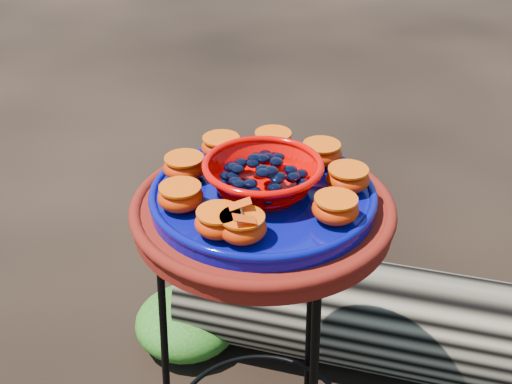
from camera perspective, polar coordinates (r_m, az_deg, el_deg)
The scene contains 18 objects.
plant_stand at distance 1.40m, azimuth 0.51°, elevation -14.53°, with size 0.44×0.44×0.70m, color black, non-canonical shape.
terracotta_saucer at distance 1.17m, azimuth 0.60°, elevation -1.81°, with size 0.47×0.47×0.04m, color #5E0F08.
cobalt_plate at distance 1.15m, azimuth 0.60°, elevation -0.46°, with size 0.40×0.40×0.03m, color #0C0661.
red_bowl at distance 1.13m, azimuth 0.62°, elevation 1.32°, with size 0.20×0.20×0.06m, color #D10200, non-canonical shape.
glass_gems at distance 1.11m, azimuth 0.63°, elevation 3.16°, with size 0.16×0.16×0.03m, color black, non-canonical shape.
orange_half_0 at distance 1.01m, azimuth -1.22°, elevation -3.17°, with size 0.08×0.08×0.04m, color #AD1D00.
orange_half_1 at distance 1.06m, azimuth 7.07°, elevation -1.51°, with size 0.08×0.08×0.04m, color #AD1D00.
orange_half_2 at distance 1.15m, azimuth 8.15°, elevation 1.15°, with size 0.08×0.08×0.04m, color #AD1D00.
orange_half_3 at distance 1.23m, azimuth 5.83°, elevation 3.40°, with size 0.08×0.08×0.04m, color #AD1D00.
orange_half_4 at distance 1.26m, azimuth 1.53°, elevation 4.45°, with size 0.08×0.08×0.04m, color #AD1D00.
orange_half_5 at distance 1.25m, azimuth -3.10°, elevation 4.00°, with size 0.08×0.08×0.04m, color #AD1D00.
orange_half_6 at distance 1.18m, azimuth -6.37°, elevation 2.18°, with size 0.08×0.08×0.04m, color #AD1D00.
orange_half_7 at distance 1.09m, azimuth -6.71°, elevation -0.45°, with size 0.08×0.08×0.04m, color #AD1D00.
orange_half_8 at distance 1.02m, azimuth -3.31°, elevation -2.72°, with size 0.08×0.08×0.04m, color #AD1D00.
butterfly at distance 0.99m, azimuth -1.24°, elevation -1.83°, with size 0.08×0.05×0.01m, color red, non-canonical shape.
driftwood_log at distance 1.83m, azimuth 19.04°, elevation -11.94°, with size 1.62×0.42×0.30m, color black, non-canonical shape.
foliage_left at distance 1.90m, azimuth -6.15°, elevation -11.25°, with size 0.30×0.30×0.15m, color #19420C.
foliage_back at distance 2.08m, azimuth 5.31°, elevation -6.56°, with size 0.34×0.34×0.17m, color #19420C.
Camera 1 is at (0.53, -0.82, 1.36)m, focal length 45.00 mm.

